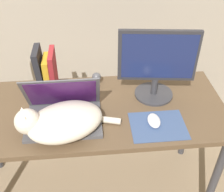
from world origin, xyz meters
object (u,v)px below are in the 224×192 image
at_px(external_monitor, 157,64).
at_px(book_row, 46,71).
at_px(webcam, 97,77).
at_px(laptop, 63,112).
at_px(cat, 61,121).
at_px(computer_mouse, 154,121).

height_order(external_monitor, book_row, external_monitor).
bearing_deg(book_row, external_monitor, -11.68).
bearing_deg(book_row, webcam, 1.84).
relative_size(external_monitor, book_row, 1.61).
bearing_deg(laptop, cat, -94.08).
bearing_deg(external_monitor, laptop, -162.14).
xyz_separation_m(book_row, webcam, (0.28, 0.01, -0.07)).
relative_size(cat, book_row, 1.95).
bearing_deg(cat, book_row, 104.18).
relative_size(cat, computer_mouse, 4.87).
bearing_deg(book_row, computer_mouse, -33.05).
distance_m(external_monitor, computer_mouse, 0.30).
relative_size(laptop, webcam, 4.77).
height_order(laptop, external_monitor, external_monitor).
distance_m(cat, book_row, 0.38).
relative_size(computer_mouse, book_row, 0.40).
bearing_deg(computer_mouse, book_row, 146.95).
bearing_deg(cat, computer_mouse, 1.74).
bearing_deg(webcam, laptop, -121.71).
bearing_deg(computer_mouse, external_monitor, 78.10).
height_order(laptop, cat, laptop).
bearing_deg(computer_mouse, cat, -178.26).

